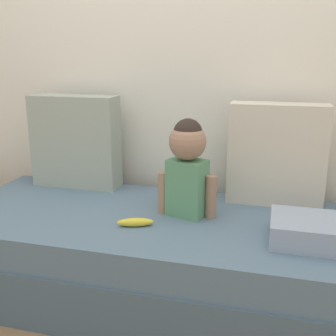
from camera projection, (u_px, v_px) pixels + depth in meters
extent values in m
plane|color=#93704C|center=(153.00, 292.00, 2.15)|extent=(12.00, 12.00, 0.00)
cube|color=silver|center=(180.00, 55.00, 2.36)|extent=(5.30, 0.10, 2.41)
cube|color=#495F70|center=(152.00, 269.00, 2.11)|extent=(2.10, 0.89, 0.28)
cube|color=slate|center=(152.00, 230.00, 2.05)|extent=(2.04, 0.87, 0.16)
cube|color=#99A393|center=(76.00, 142.00, 2.42)|extent=(0.52, 0.16, 0.54)
cube|color=beige|center=(276.00, 154.00, 2.13)|extent=(0.50, 0.16, 0.53)
cube|color=#568E66|center=(187.00, 188.00, 2.00)|extent=(0.21, 0.17, 0.28)
sphere|color=#9E755B|center=(188.00, 142.00, 1.93)|extent=(0.18, 0.18, 0.18)
sphere|color=#2D231E|center=(188.00, 133.00, 1.92)|extent=(0.14, 0.14, 0.14)
cylinder|color=#9E755B|center=(164.00, 193.00, 2.03)|extent=(0.06, 0.06, 0.21)
cylinder|color=#9E755B|center=(211.00, 197.00, 1.98)|extent=(0.06, 0.06, 0.21)
ellipsoid|color=yellow|center=(135.00, 222.00, 1.89)|extent=(0.17, 0.10, 0.04)
cube|color=#8E9EB2|center=(319.00, 232.00, 1.72)|extent=(0.40, 0.28, 0.10)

